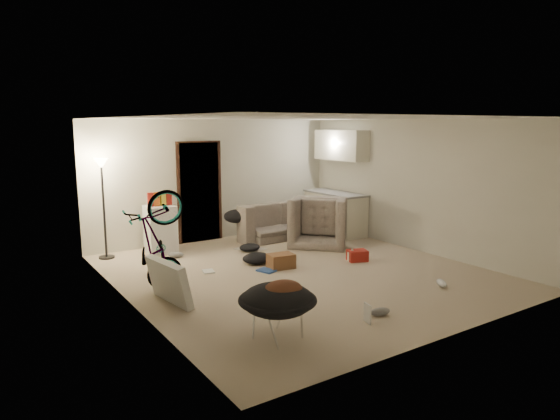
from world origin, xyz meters
TOP-DOWN VIEW (x-y plane):
  - floor at (0.00, 0.00)m, footprint 5.50×6.00m
  - ceiling at (0.00, 0.00)m, footprint 5.50×6.00m
  - wall_back at (0.00, 3.01)m, footprint 5.50×0.02m
  - wall_front at (0.00, -3.01)m, footprint 5.50×0.02m
  - wall_left at (-2.76, 0.00)m, footprint 0.02×6.00m
  - wall_right at (2.76, 0.00)m, footprint 0.02×6.00m
  - doorway at (-0.40, 2.97)m, footprint 0.85×0.10m
  - door_trim at (-0.40, 2.94)m, footprint 0.97×0.04m
  - floor_lamp at (-2.40, 2.65)m, footprint 0.28×0.28m
  - kitchen_counter at (2.43, 2.00)m, footprint 0.60×1.50m
  - counter_top at (2.43, 2.00)m, footprint 0.64×1.54m
  - kitchen_uppers at (2.56, 2.00)m, footprint 0.38×1.40m
  - sofa at (1.15, 2.45)m, footprint 1.99×0.81m
  - armchair at (1.59, 1.43)m, footprint 1.48×1.48m
  - bicycle at (-2.30, 0.29)m, footprint 1.58×0.78m
  - book_asset at (-0.55, -2.28)m, footprint 0.28×0.23m
  - mini_fridge at (-1.40, 2.55)m, footprint 0.55×0.55m
  - snack_box_0 at (-1.57, 2.55)m, footprint 0.10×0.07m
  - snack_box_1 at (-1.45, 2.55)m, footprint 0.11×0.08m
  - snack_box_2 at (-1.33, 2.55)m, footprint 0.11×0.09m
  - snack_box_3 at (-1.21, 2.55)m, footprint 0.11×0.08m
  - saucer_chair at (-1.69, -1.95)m, footprint 0.89×0.89m
  - hoodie at (-1.64, -1.98)m, footprint 0.50×0.43m
  - sofa_drape at (0.20, 2.45)m, footprint 0.66×0.58m
  - tv_box at (-2.30, -0.19)m, footprint 0.36×0.93m
  - drink_case_a at (-0.10, 0.37)m, footprint 0.46×0.36m
  - drink_case_b at (1.28, -0.01)m, footprint 0.40×0.35m
  - juicer at (1.19, 0.03)m, footprint 0.17×0.17m
  - newspaper at (0.12, 1.78)m, footprint 0.57×0.65m
  - book_blue at (-0.42, 0.33)m, footprint 0.30×0.35m
  - book_white at (-1.23, 0.84)m, footprint 0.23×0.27m
  - shoe_1 at (-1.34, 1.98)m, footprint 0.30×0.26m
  - shoe_3 at (-0.23, -2.10)m, footprint 0.30×0.18m
  - shoe_4 at (1.36, -1.78)m, footprint 0.24×0.30m
  - clothes_lump_a at (-0.28, 0.87)m, footprint 0.66×0.61m
  - clothes_lump_b at (0.04, 1.67)m, footprint 0.55×0.52m

SIDE VIEW (x-z plane):
  - floor at x=0.00m, z-range -0.02..0.00m
  - newspaper at x=0.12m, z-range 0.00..0.01m
  - book_asset at x=-0.55m, z-range 0.00..0.02m
  - book_white at x=-1.23m, z-range 0.00..0.02m
  - book_blue at x=-0.42m, z-range 0.00..0.03m
  - shoe_3 at x=-0.23m, z-range 0.00..0.10m
  - shoe_4 at x=1.36m, z-range 0.00..0.11m
  - shoe_1 at x=-1.34m, z-range 0.00..0.11m
  - clothes_lump_b at x=0.04m, z-range 0.00..0.13m
  - clothes_lump_a at x=-0.28m, z-range 0.00..0.17m
  - juicer at x=1.19m, z-range -0.02..0.22m
  - drink_case_b at x=1.28m, z-range 0.00..0.20m
  - drink_case_a at x=-0.10m, z-range 0.00..0.24m
  - sofa at x=1.15m, z-range 0.00..0.58m
  - tv_box at x=-2.30m, z-range 0.00..0.60m
  - armchair at x=1.59m, z-range 0.00..0.73m
  - saucer_chair at x=-1.69m, z-range 0.06..0.69m
  - bicycle at x=-2.30m, z-range -0.04..0.85m
  - kitchen_counter at x=2.43m, z-range 0.00..0.88m
  - mini_fridge at x=-1.40m, z-range 0.00..0.89m
  - sofa_drape at x=0.20m, z-range 0.40..0.68m
  - hoodie at x=-1.64m, z-range 0.46..0.68m
  - counter_top at x=2.43m, z-range 0.88..0.92m
  - snack_box_0 at x=-1.57m, z-range 0.85..1.15m
  - snack_box_1 at x=-1.45m, z-range 0.85..1.15m
  - snack_box_2 at x=-1.33m, z-range 0.85..1.15m
  - snack_box_3 at x=-1.21m, z-range 0.85..1.15m
  - doorway at x=-0.40m, z-range 0.00..2.04m
  - door_trim at x=-0.40m, z-range -0.03..2.07m
  - wall_back at x=0.00m, z-range 0.00..2.50m
  - wall_front at x=0.00m, z-range 0.00..2.50m
  - wall_left at x=-2.76m, z-range 0.00..2.50m
  - wall_right at x=2.76m, z-range 0.00..2.50m
  - floor_lamp at x=-2.40m, z-range 0.40..2.21m
  - kitchen_uppers at x=2.56m, z-range 1.62..2.27m
  - ceiling at x=0.00m, z-range 2.50..2.52m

